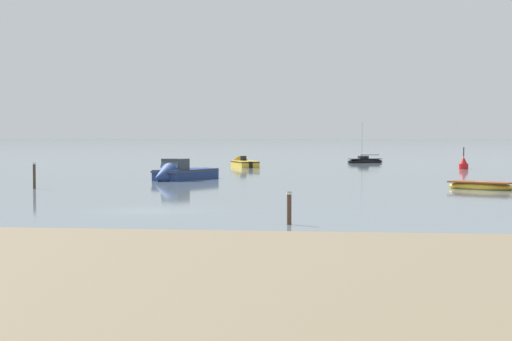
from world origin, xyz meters
The scene contains 9 objects.
ground_plane centered at (0.00, 0.00, 0.00)m, with size 800.00×800.00×0.00m, color slate.
mudflat_shore centered at (4.50, -23.28, 0.12)m, with size 310.72×27.78×0.24m, color #7A6B51.
rowboat_moored_0 centered at (17.13, 16.88, 0.18)m, with size 4.45×3.48×0.68m.
sailboat_moored_2 centered at (10.28, 62.45, 0.22)m, with size 4.65×3.11×5.01m.
motorboat_moored_2 centered at (-2.39, 49.27, 0.25)m, with size 3.70×5.57×1.81m.
motorboat_moored_3 centered at (-4.03, 24.58, 0.37)m, with size 4.79×6.70×2.43m.
channel_buoy centered at (19.67, 46.60, 0.46)m, with size 0.90×0.90×2.30m.
mooring_post_left centered at (-11.11, 14.01, 0.79)m, with size 0.22×0.22×1.84m.
mooring_post_right centered at (6.70, -5.15, 0.62)m, with size 0.22×0.22×1.43m.
Camera 1 is at (9.30, -38.24, 3.62)m, focal length 59.90 mm.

